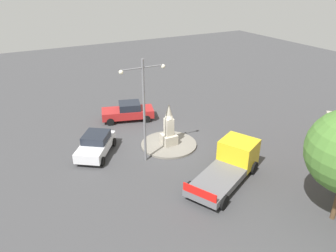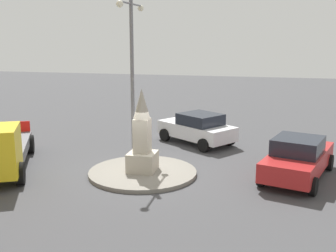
{
  "view_description": "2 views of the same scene",
  "coord_description": "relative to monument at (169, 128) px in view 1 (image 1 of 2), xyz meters",
  "views": [
    {
      "loc": [
        -10.2,
        -18.85,
        11.84
      ],
      "look_at": [
        -0.14,
        -0.12,
        1.69
      ],
      "focal_mm": 34.36,
      "sensor_mm": 36.0,
      "label": 1
    },
    {
      "loc": [
        15.03,
        4.51,
        5.36
      ],
      "look_at": [
        -0.56,
        0.89,
        1.86
      ],
      "focal_mm": 45.02,
      "sensor_mm": 36.0,
      "label": 2
    }
  ],
  "objects": [
    {
      "name": "ground_plane",
      "position": [
        0.0,
        0.0,
        -1.42
      ],
      "size": [
        80.0,
        80.0,
        0.0
      ],
      "primitive_type": "plane",
      "color": "#424244"
    },
    {
      "name": "traffic_island",
      "position": [
        0.0,
        0.0,
        -1.34
      ],
      "size": [
        4.21,
        4.21,
        0.15
      ],
      "primitive_type": "cylinder",
      "color": "gray",
      "rests_on": "ground"
    },
    {
      "name": "monument",
      "position": [
        0.0,
        0.0,
        0.0
      ],
      "size": [
        1.06,
        1.06,
        3.22
      ],
      "color": "#B2AA99",
      "rests_on": "traffic_island"
    },
    {
      "name": "streetlamp",
      "position": [
        -2.45,
        -1.15,
        2.91
      ],
      "size": [
        3.1,
        0.28,
        7.15
      ],
      "color": "slate",
      "rests_on": "ground"
    },
    {
      "name": "car_red_parked_left",
      "position": [
        -0.93,
        5.84,
        -0.62
      ],
      "size": [
        4.82,
        3.04,
        1.61
      ],
      "color": "#B22323",
      "rests_on": "ground"
    },
    {
      "name": "car_white_parked_right",
      "position": [
        -5.22,
        1.31,
        -0.63
      ],
      "size": [
        3.75,
        4.25,
        1.54
      ],
      "color": "silver",
      "rests_on": "ground"
    },
    {
      "name": "truck_yellow_far_side",
      "position": [
        1.46,
        -5.52,
        -0.4
      ],
      "size": [
        6.3,
        4.56,
        2.14
      ],
      "color": "yellow",
      "rests_on": "ground"
    }
  ]
}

